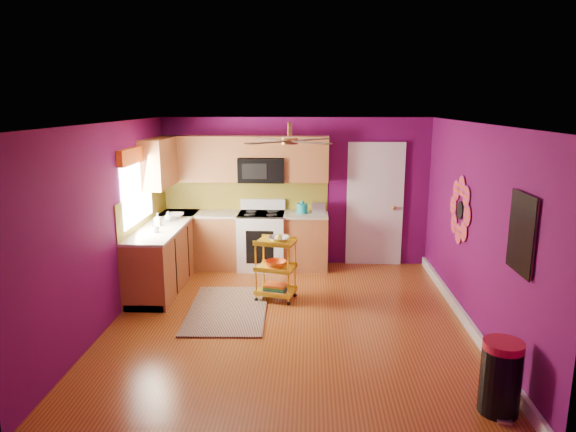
{
  "coord_description": "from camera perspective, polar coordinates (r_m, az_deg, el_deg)",
  "views": [
    {
      "loc": [
        0.26,
        -6.1,
        2.74
      ],
      "look_at": [
        -0.03,
        0.4,
        1.29
      ],
      "focal_mm": 32.0,
      "sensor_mm": 36.0,
      "label": 1
    }
  ],
  "objects": [
    {
      "name": "counter_dish",
      "position": [
        8.37,
        -12.42,
        0.05
      ],
      "size": [
        0.27,
        0.27,
        0.07
      ],
      "primitive_type": "imported",
      "color": "white",
      "rests_on": "lower_cabinets"
    },
    {
      "name": "lower_cabinets",
      "position": [
        8.4,
        -8.59,
        -3.55
      ],
      "size": [
        2.81,
        2.31,
        0.94
      ],
      "color": "brown",
      "rests_on": "ground"
    },
    {
      "name": "panel_door",
      "position": [
        8.81,
        9.62,
        1.12
      ],
      "size": [
        0.95,
        0.11,
        2.15
      ],
      "color": "white",
      "rests_on": "ground"
    },
    {
      "name": "toaster",
      "position": [
        8.52,
        3.44,
        0.93
      ],
      "size": [
        0.22,
        0.15,
        0.18
      ],
      "primitive_type": "cube",
      "color": "beige",
      "rests_on": "lower_cabinets"
    },
    {
      "name": "soap_bottle_b",
      "position": [
        8.11,
        -13.17,
        -0.05
      ],
      "size": [
        0.12,
        0.12,
        0.16
      ],
      "primitive_type": "imported",
      "color": "white",
      "rests_on": "lower_cabinets"
    },
    {
      "name": "room_envelope",
      "position": [
        6.2,
        0.36,
        2.25
      ],
      "size": [
        4.54,
        5.04,
        2.52
      ],
      "color": "#5F0A50",
      "rests_on": "ground"
    },
    {
      "name": "ground",
      "position": [
        6.69,
        0.11,
        -11.64
      ],
      "size": [
        5.0,
        5.0,
        0.0
      ],
      "primitive_type": "plane",
      "color": "brown",
      "rests_on": "ground"
    },
    {
      "name": "upper_cabinetry",
      "position": [
        8.46,
        -7.74,
        6.03
      ],
      "size": [
        2.8,
        2.3,
        1.26
      ],
      "color": "brown",
      "rests_on": "ground"
    },
    {
      "name": "rolling_cart",
      "position": [
        7.22,
        -1.32,
        -5.61
      ],
      "size": [
        0.61,
        0.51,
        0.96
      ],
      "color": "yellow",
      "rests_on": "ground"
    },
    {
      "name": "electric_range",
      "position": [
        8.61,
        -2.94,
        -2.68
      ],
      "size": [
        0.76,
        0.66,
        1.13
      ],
      "color": "white",
      "rests_on": "ground"
    },
    {
      "name": "right_wall_art",
      "position": [
        6.23,
        20.92,
        -0.33
      ],
      "size": [
        0.04,
        2.74,
        1.04
      ],
      "color": "black",
      "rests_on": "ground"
    },
    {
      "name": "counter_cup",
      "position": [
        7.49,
        -14.55,
        -1.43
      ],
      "size": [
        0.11,
        0.11,
        0.09
      ],
      "primitive_type": "imported",
      "color": "white",
      "rests_on": "lower_cabinets"
    },
    {
      "name": "ceiling_fan",
      "position": [
        6.32,
        0.2,
        8.45
      ],
      "size": [
        1.01,
        1.01,
        0.26
      ],
      "color": "#BF8C3F",
      "rests_on": "ground"
    },
    {
      "name": "soap_bottle_a",
      "position": [
        7.87,
        -14.3,
        -0.36
      ],
      "size": [
        0.09,
        0.09,
        0.2
      ],
      "primitive_type": "imported",
      "color": "#EA3F72",
      "rests_on": "lower_cabinets"
    },
    {
      "name": "teal_kettle",
      "position": [
        8.5,
        1.58,
        0.88
      ],
      "size": [
        0.18,
        0.18,
        0.21
      ],
      "color": "teal",
      "rests_on": "lower_cabinets"
    },
    {
      "name": "trash_can",
      "position": [
        5.16,
        22.55,
        -16.22
      ],
      "size": [
        0.41,
        0.42,
        0.68
      ],
      "color": "black",
      "rests_on": "ground"
    },
    {
      "name": "left_window",
      "position": [
        7.63,
        -16.47,
        4.46
      ],
      "size": [
        0.08,
        1.35,
        1.08
      ],
      "color": "white",
      "rests_on": "ground"
    },
    {
      "name": "shag_rug",
      "position": [
        7.06,
        -6.72,
        -10.28
      ],
      "size": [
        1.09,
        1.71,
        0.02
      ],
      "primitive_type": "cube",
      "rotation": [
        0.0,
        0.0,
        0.03
      ],
      "color": "black",
      "rests_on": "ground"
    }
  ]
}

